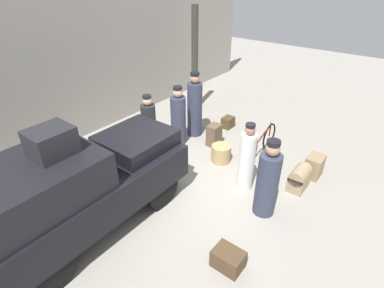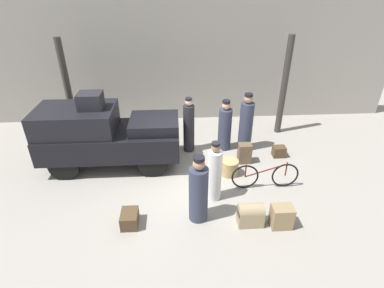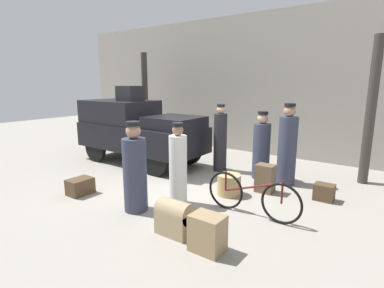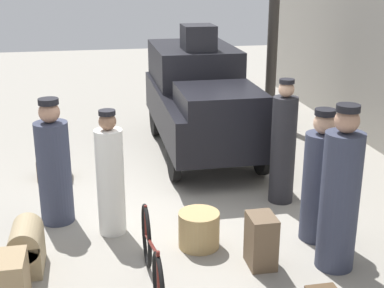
{
  "view_description": "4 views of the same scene",
  "coord_description": "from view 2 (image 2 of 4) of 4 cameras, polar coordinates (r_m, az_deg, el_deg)",
  "views": [
    {
      "loc": [
        -4.27,
        -3.29,
        4.32
      ],
      "look_at": [
        0.2,
        0.2,
        0.95
      ],
      "focal_mm": 28.0,
      "sensor_mm": 36.0,
      "label": 1
    },
    {
      "loc": [
        -0.23,
        -6.86,
        4.95
      ],
      "look_at": [
        0.2,
        0.2,
        0.95
      ],
      "focal_mm": 28.0,
      "sensor_mm": 36.0,
      "label": 2
    },
    {
      "loc": [
        4.16,
        -5.24,
        2.35
      ],
      "look_at": [
        0.2,
        0.2,
        0.95
      ],
      "focal_mm": 28.0,
      "sensor_mm": 36.0,
      "label": 3
    },
    {
      "loc": [
        6.88,
        -1.08,
        3.23
      ],
      "look_at": [
        0.2,
        0.2,
        0.95
      ],
      "focal_mm": 50.0,
      "sensor_mm": 36.0,
      "label": 4
    }
  ],
  "objects": [
    {
      "name": "ground_plane",
      "position": [
        8.46,
        -1.28,
        -6.32
      ],
      "size": [
        30.0,
        30.0,
        0.0
      ],
      "primitive_type": "plane",
      "color": "gray"
    },
    {
      "name": "station_building_facade",
      "position": [
        11.27,
        -2.3,
        15.59
      ],
      "size": [
        16.0,
        0.15,
        4.5
      ],
      "color": "gray",
      "rests_on": "ground"
    },
    {
      "name": "canopy_pillar_left",
      "position": [
        10.61,
        -22.53,
        9.3
      ],
      "size": [
        0.22,
        0.22,
        3.37
      ],
      "color": "#38332D",
      "rests_on": "ground"
    },
    {
      "name": "canopy_pillar_right",
      "position": [
        10.69,
        17.12,
        10.38
      ],
      "size": [
        0.22,
        0.22,
        3.37
      ],
      "color": "#38332D",
      "rests_on": "ground"
    },
    {
      "name": "truck",
      "position": [
        8.88,
        -16.31,
        1.81
      ],
      "size": [
        3.9,
        1.59,
        1.8
      ],
      "color": "black",
      "rests_on": "ground"
    },
    {
      "name": "bicycle",
      "position": [
        8.11,
        13.77,
        -5.89
      ],
      "size": [
        1.78,
        0.04,
        0.76
      ],
      "color": "black",
      "rests_on": "ground"
    },
    {
      "name": "wicker_basket",
      "position": [
        8.53,
        7.16,
        -4.44
      ],
      "size": [
        0.5,
        0.5,
        0.44
      ],
      "color": "tan",
      "rests_on": "ground"
    },
    {
      "name": "porter_with_bicycle",
      "position": [
        6.73,
        1.24,
        -9.1
      ],
      "size": [
        0.43,
        0.43,
        1.67
      ],
      "color": "#33384C",
      "rests_on": "ground"
    },
    {
      "name": "porter_lifting_near_truck",
      "position": [
        7.34,
        4.32,
        -5.65
      ],
      "size": [
        0.34,
        0.34,
        1.6
      ],
      "color": "white",
      "rests_on": "ground"
    },
    {
      "name": "porter_standing_middle",
      "position": [
        9.53,
        6.26,
        3.15
      ],
      "size": [
        0.42,
        0.42,
        1.66
      ],
      "color": "#33384C",
      "rests_on": "ground"
    },
    {
      "name": "conductor_in_dark_uniform",
      "position": [
        9.34,
        -0.61,
        3.25
      ],
      "size": [
        0.35,
        0.35,
        1.78
      ],
      "color": "#232328",
      "rests_on": "ground"
    },
    {
      "name": "porter_carrying_trunk",
      "position": [
        9.56,
        10.23,
        3.65
      ],
      "size": [
        0.42,
        0.42,
        1.88
      ],
      "color": "#33384C",
      "rests_on": "ground"
    },
    {
      "name": "suitcase_black_upright",
      "position": [
        7.08,
        -11.79,
        -13.75
      ],
      "size": [
        0.37,
        0.5,
        0.34
      ],
      "color": "#4C3823",
      "rests_on": "ground"
    },
    {
      "name": "trunk_umber_medium",
      "position": [
        9.09,
        9.97,
        -1.74
      ],
      "size": [
        0.38,
        0.29,
        0.61
      ],
      "color": "brown",
      "rests_on": "ground"
    },
    {
      "name": "suitcase_tan_flat",
      "position": [
        9.69,
        16.22,
        -1.38
      ],
      "size": [
        0.38,
        0.29,
        0.34
      ],
      "color": "#4C3823",
      "rests_on": "ground"
    },
    {
      "name": "trunk_barrel_dark",
      "position": [
        7.0,
        11.11,
        -12.98
      ],
      "size": [
        0.57,
        0.35,
        0.56
      ],
      "color": "#9E8966",
      "rests_on": "ground"
    },
    {
      "name": "trunk_wicker_pale",
      "position": [
        7.13,
        16.7,
        -13.1
      ],
      "size": [
        0.47,
        0.35,
        0.54
      ],
      "color": "#937A56",
      "rests_on": "ground"
    },
    {
      "name": "trunk_on_truck_roof",
      "position": [
        8.53,
        -18.79,
        7.82
      ],
      "size": [
        0.63,
        0.56,
        0.43
      ],
      "color": "#232328",
      "rests_on": "truck"
    }
  ]
}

